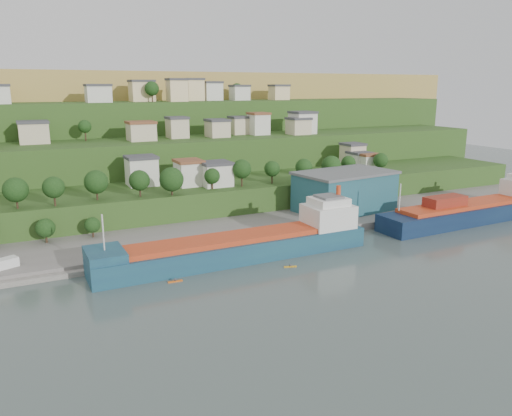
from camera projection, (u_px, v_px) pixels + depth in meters
ground at (274, 266)px, 117.25m from camera, size 500.00×500.00×0.00m
quay at (288, 227)px, 150.24m from camera, size 220.00×26.00×4.00m
pebble_beach at (14, 273)px, 112.91m from camera, size 40.00×18.00×2.40m
hillside at (124, 166)px, 264.44m from camera, size 360.00×211.23×96.00m
cargo_ship_near at (244, 247)px, 122.12m from camera, size 69.47×11.46×17.84m
cargo_ship_far at (476, 212)px, 156.71m from camera, size 67.15×12.97×18.17m
warehouse at (345, 191)px, 160.45m from camera, size 33.19×22.83×12.80m
caravan at (3, 266)px, 110.04m from camera, size 6.76×4.91×2.91m
dinghy at (50, 262)px, 115.64m from camera, size 3.73×2.01×0.71m
kayak_orange at (175, 281)px, 107.78m from camera, size 3.24×0.73×0.80m
kayak_yellow at (290, 266)px, 116.63m from camera, size 3.02×1.46×0.75m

